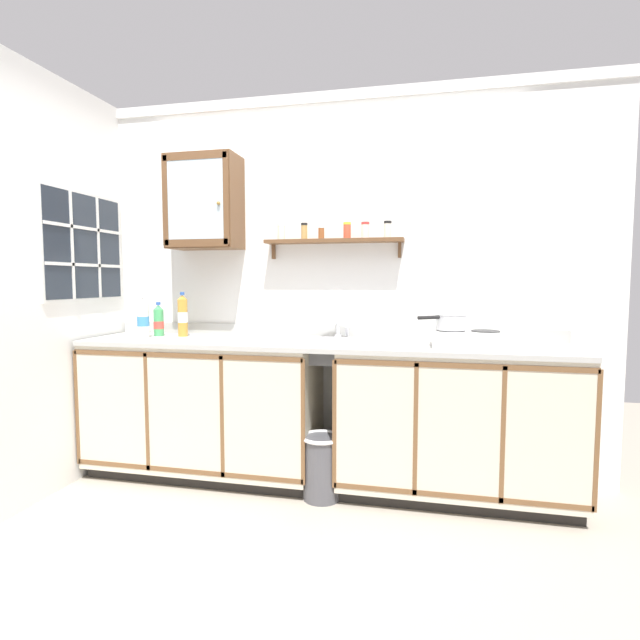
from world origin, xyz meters
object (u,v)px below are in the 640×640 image
Objects in this scene: bottle_juice_amber_2 at (183,316)px; wall_cabinet at (204,203)px; hot_plate_stove at (468,339)px; saucepan at (450,321)px; bottle_opaque_white_0 at (143,318)px; trash_bin at (322,466)px; sink at (338,343)px; bottle_soda_green_1 at (159,321)px.

bottle_juice_amber_2 is 0.79m from wall_cabinet.
hot_plate_stove is 1.44× the size of saucepan.
bottle_opaque_white_0 is 0.46× the size of wall_cabinet.
saucepan is 1.16m from trash_bin.
trash_bin is at bearing -7.48° from bottle_opaque_white_0.
hot_plate_stove is 1.90m from bottle_juice_amber_2.
wall_cabinet is at bearing 173.72° from sink.
trash_bin is at bearing -164.75° from saucepan.
hot_plate_stove is at bearing -5.38° from wall_cabinet.
bottle_soda_green_1 is at bearing 166.83° from trash_bin.
bottle_soda_green_1 is 0.18m from bottle_juice_amber_2.
bottle_juice_amber_2 is (0.18, 0.01, 0.04)m from bottle_soda_green_1.
bottle_soda_green_1 reaches higher than hot_plate_stove.
trash_bin is (1.23, -0.29, -0.83)m from bottle_soda_green_1.
bottle_juice_amber_2 is 0.49× the size of wall_cabinet.
sink reaches higher than saucepan.
wall_cabinet is (0.38, 0.18, 0.79)m from bottle_opaque_white_0.
sink reaches higher than trash_bin.
sink is 1.23× the size of hot_plate_stove.
hot_plate_stove is 2.12m from bottle_opaque_white_0.
bottle_soda_green_1 is (-1.97, 0.09, -0.04)m from saucepan.
saucepan is 2.02m from bottle_opaque_white_0.
sink is 1.34m from bottle_opaque_white_0.
sink is at bearing -6.28° from wall_cabinet.
hot_plate_stove is 1.34× the size of bottle_juice_amber_2.
saucepan is at bearing -3.18° from sink.
saucepan is at bearing 15.25° from trash_bin.
wall_cabinet is 1.61× the size of trash_bin.
bottle_soda_green_1 reaches higher than trash_bin.
bottle_opaque_white_0 is at bearing 172.52° from trash_bin.
bottle_opaque_white_0 is 1.22× the size of bottle_soda_green_1.
wall_cabinet reaches higher than hot_plate_stove.
saucepan is (0.69, -0.04, 0.15)m from sink.
bottle_juice_amber_2 is at bearing 164.00° from trash_bin.
bottle_soda_green_1 is 0.77× the size of bottle_juice_amber_2.
hot_plate_stove is 1.15m from trash_bin.
bottle_juice_amber_2 is 1.40m from trash_bin.
hot_plate_stove reaches higher than trash_bin.
bottle_opaque_white_0 reaches higher than saucepan.
trash_bin is at bearing -13.17° from bottle_soda_green_1.
bottle_opaque_white_0 is at bearing -148.50° from bottle_juice_amber_2.
bottle_opaque_white_0 is at bearing -155.11° from wall_cabinet.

